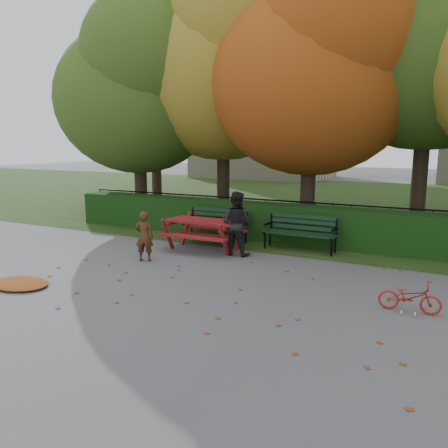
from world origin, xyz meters
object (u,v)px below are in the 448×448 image
at_px(tree_c, 321,64).
at_px(bench_left, 216,222).
at_px(tree_f, 157,71).
at_px(tree_d, 447,18).
at_px(adult, 236,223).
at_px(tree_b, 229,58).
at_px(child, 144,236).
at_px(bench_right, 301,230).
at_px(picnic_table, 204,226).
at_px(tree_a, 141,87).
at_px(bicycle, 410,297).

distance_m(tree_c, bench_left, 5.31).
bearing_deg(tree_c, tree_f, 157.65).
xyz_separation_m(tree_d, adult, (-4.02, -4.69, -5.21)).
xyz_separation_m(tree_b, child, (0.70, -5.67, -4.83)).
xyz_separation_m(tree_c, bench_left, (-2.13, -2.26, -4.30)).
bearing_deg(bench_right, tree_b, 139.33).
xyz_separation_m(tree_b, picnic_table, (1.36, -4.13, -4.80)).
relative_size(tree_a, tree_b, 0.85).
height_order(tree_d, adult, tree_d).
xyz_separation_m(adult, bicycle, (4.04, -2.01, -0.52)).
distance_m(bench_left, bench_right, 2.40).
bearing_deg(tree_c, bicycle, -60.64).
bearing_deg(picnic_table, tree_f, 130.74).
distance_m(tree_a, child, 6.91).
bearing_deg(tree_f, tree_a, -62.02).
bearing_deg(child, bench_left, -122.75).
bearing_deg(tree_a, bench_left, -25.76).
bearing_deg(tree_b, tree_c, -13.45).
xyz_separation_m(tree_c, child, (-2.58, -4.89, -4.25)).
height_order(tree_b, bicycle, tree_b).
bearing_deg(tree_f, bench_right, -33.92).
distance_m(tree_a, tree_c, 6.04).
bearing_deg(tree_a, tree_b, 23.05).
relative_size(tree_a, picnic_table, 4.07).
bearing_deg(tree_a, adult, -31.08).
xyz_separation_m(tree_f, bicycle, (11.03, -8.71, -5.45)).
height_order(bench_left, picnic_table, bench_left).
relative_size(tree_d, picnic_table, 5.21).
distance_m(bench_right, adult, 1.72).
bearing_deg(tree_d, bench_left, -145.74).
height_order(tree_a, bench_left, tree_a).
relative_size(tree_b, tree_c, 1.10).
height_order(tree_f, adult, tree_f).
xyz_separation_m(tree_d, bench_left, (-5.18, -3.53, -5.46)).
distance_m(tree_a, adult, 6.98).
relative_size(picnic_table, child, 1.60).
distance_m(bench_left, child, 2.67).
bearing_deg(tree_b, picnic_table, -71.75).
xyz_separation_m(tree_a, bench_left, (3.89, -1.88, -4.00)).
xyz_separation_m(picnic_table, adult, (0.94, -0.08, 0.17)).
xyz_separation_m(bench_right, adult, (-1.24, -1.16, 0.25)).
distance_m(tree_f, bicycle, 15.07).
bearing_deg(tree_b, tree_f, 152.01).
xyz_separation_m(tree_a, bicycle, (9.08, -5.05, -4.27)).
relative_size(tree_a, child, 6.53).
height_order(tree_c, bench_left, tree_c).
distance_m(tree_b, tree_c, 3.42).
bearing_deg(child, adult, -160.71).
bearing_deg(bench_left, adult, -45.21).
bearing_deg(bench_left, bicycle, -31.46).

